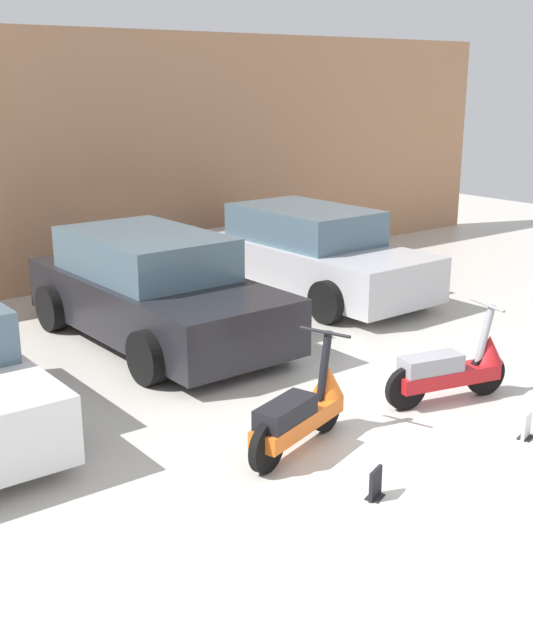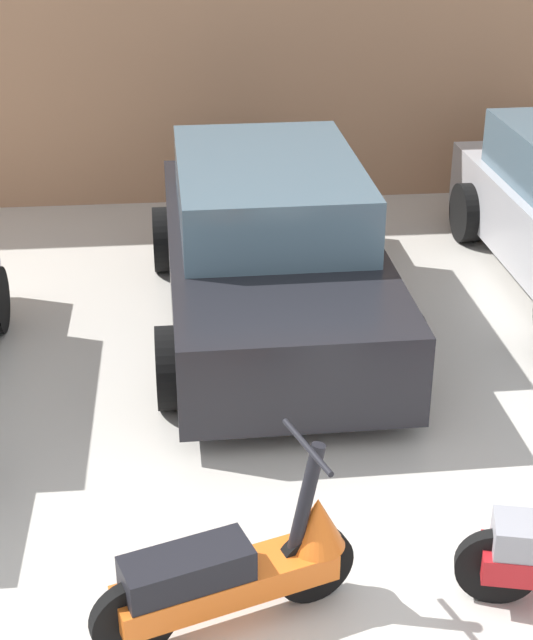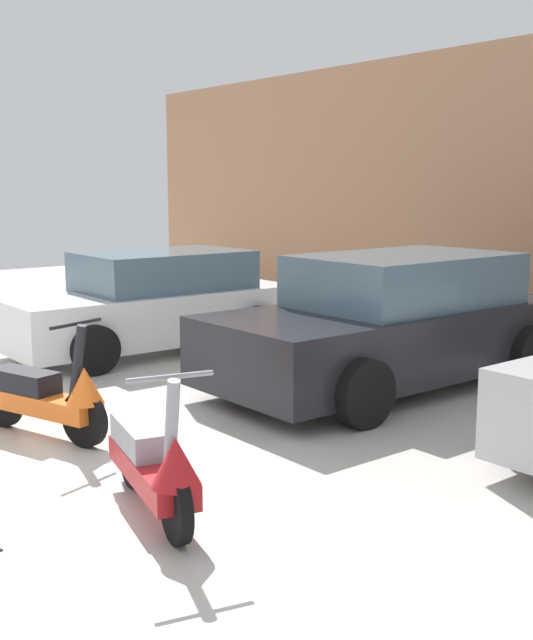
# 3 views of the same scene
# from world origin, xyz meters

# --- Properties ---
(scooter_front_left) EXTENTS (1.43, 0.73, 1.04)m
(scooter_front_left) POSITION_xyz_m (-0.58, 0.80, 0.37)
(scooter_front_left) COLOR black
(scooter_front_left) RESTS_ON ground_plane
(scooter_front_right) EXTENTS (1.45, 0.64, 1.03)m
(scooter_front_right) POSITION_xyz_m (1.39, 0.69, 0.37)
(scooter_front_right) COLOR black
(scooter_front_right) RESTS_ON ground_plane
(car_rear_left) EXTENTS (1.83, 3.75, 1.27)m
(car_rear_left) POSITION_xyz_m (-3.23, 3.35, 0.61)
(car_rear_left) COLOR white
(car_rear_left) RESTS_ON ground_plane
(car_rear_center) EXTENTS (2.03, 4.13, 1.39)m
(car_rear_center) POSITION_xyz_m (-0.05, 4.43, 0.67)
(car_rear_center) COLOR black
(car_rear_center) RESTS_ON ground_plane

